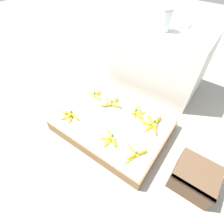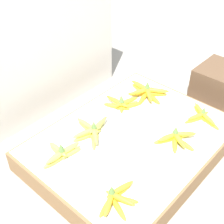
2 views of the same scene
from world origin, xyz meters
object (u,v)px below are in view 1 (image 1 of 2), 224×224
(banana_bunch_front_left, at_px, (70,115))
(banana_bunch_front_right, at_px, (135,153))
(glass_jar, at_px, (165,20))
(foam_tray_white, at_px, (142,14))
(banana_bunch_middle_left, at_px, (95,95))
(banana_bunch_middle_right, at_px, (153,123))
(banana_bunch_front_midright, at_px, (110,138))
(banana_bunch_middle_midleft, at_px, (112,103))
(wooden_crate, at_px, (194,177))
(banana_bunch_middle_midright, at_px, (137,113))

(banana_bunch_front_left, xyz_separation_m, banana_bunch_front_right, (0.75, 0.01, -0.00))
(glass_jar, distance_m, foam_tray_white, 0.46)
(banana_bunch_middle_left, height_order, banana_bunch_middle_right, banana_bunch_middle_right)
(banana_bunch_front_right, height_order, banana_bunch_middle_right, banana_bunch_middle_right)
(banana_bunch_front_midright, xyz_separation_m, banana_bunch_middle_left, (-0.48, 0.37, 0.00))
(banana_bunch_front_midright, height_order, banana_bunch_middle_midleft, banana_bunch_middle_midleft)
(banana_bunch_middle_midleft, bearing_deg, banana_bunch_middle_right, 0.26)
(wooden_crate, bearing_deg, banana_bunch_middle_midleft, 165.46)
(banana_bunch_middle_left, bearing_deg, foam_tray_white, 87.80)
(banana_bunch_middle_midright, height_order, glass_jar, glass_jar)
(wooden_crate, distance_m, foam_tray_white, 1.75)
(wooden_crate, relative_size, banana_bunch_front_midright, 1.50)
(banana_bunch_middle_midleft, relative_size, glass_jar, 1.26)
(banana_bunch_front_midright, bearing_deg, banana_bunch_front_right, -0.48)
(banana_bunch_front_midright, distance_m, banana_bunch_middle_left, 0.60)
(banana_bunch_middle_left, height_order, glass_jar, glass_jar)
(banana_bunch_middle_left, bearing_deg, banana_bunch_front_left, -92.18)
(banana_bunch_middle_left, bearing_deg, glass_jar, 56.53)
(banana_bunch_front_left, relative_size, banana_bunch_middle_midright, 1.17)
(banana_bunch_front_midright, relative_size, banana_bunch_middle_left, 0.96)
(banana_bunch_front_left, height_order, banana_bunch_middle_midright, banana_bunch_middle_midright)
(wooden_crate, distance_m, banana_bunch_middle_midright, 0.76)
(banana_bunch_front_left, distance_m, foam_tray_white, 1.38)
(banana_bunch_front_right, xyz_separation_m, banana_bunch_middle_right, (-0.02, 0.38, 0.00))
(wooden_crate, relative_size, banana_bunch_front_right, 1.42)
(banana_bunch_front_right, bearing_deg, foam_tray_white, 119.71)
(wooden_crate, xyz_separation_m, banana_bunch_middle_midleft, (-0.99, 0.26, 0.05))
(banana_bunch_middle_midright, bearing_deg, banana_bunch_middle_right, -10.88)
(banana_bunch_middle_left, distance_m, banana_bunch_middle_right, 0.71)
(banana_bunch_middle_midright, bearing_deg, wooden_crate, -23.05)
(banana_bunch_front_left, bearing_deg, wooden_crate, 5.94)
(banana_bunch_middle_right, bearing_deg, banana_bunch_middle_midright, 169.12)
(banana_bunch_front_right, bearing_deg, banana_bunch_middle_midright, 117.62)
(wooden_crate, relative_size, banana_bunch_front_left, 1.38)
(banana_bunch_middle_midright, distance_m, glass_jar, 0.91)
(banana_bunch_front_left, bearing_deg, banana_bunch_middle_midleft, 58.27)
(banana_bunch_front_left, distance_m, banana_bunch_middle_left, 0.38)
(banana_bunch_front_midright, height_order, foam_tray_white, foam_tray_white)
(banana_bunch_front_left, bearing_deg, banana_bunch_middle_right, 28.08)
(banana_bunch_front_right, bearing_deg, wooden_crate, 13.72)
(wooden_crate, height_order, banana_bunch_front_midright, banana_bunch_front_midright)
(banana_bunch_middle_midright, bearing_deg, banana_bunch_front_midright, -95.93)
(banana_bunch_middle_midleft, height_order, foam_tray_white, foam_tray_white)
(banana_bunch_front_right, height_order, glass_jar, glass_jar)
(foam_tray_white, bearing_deg, banana_bunch_front_midright, -70.17)
(banana_bunch_middle_midright, bearing_deg, banana_bunch_front_right, -62.38)
(banana_bunch_front_left, relative_size, banana_bunch_middle_midleft, 0.91)
(banana_bunch_middle_left, xyz_separation_m, banana_bunch_middle_midright, (0.52, 0.04, -0.00))
(banana_bunch_front_right, xyz_separation_m, foam_tray_white, (-0.70, 1.23, 0.61))
(banana_bunch_front_left, relative_size, foam_tray_white, 0.85)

